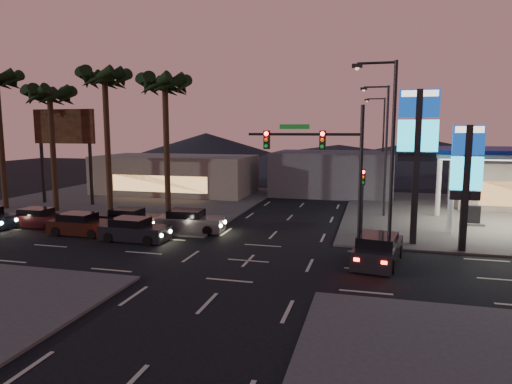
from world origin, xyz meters
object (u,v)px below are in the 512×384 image
(car_lane_b_rear, at_px, (39,218))
(pylon_sign_tall, at_px, (418,136))
(car_lane_a_front, at_px, (134,230))
(pylon_sign_short, at_px, (467,169))
(car_lane_b_mid, at_px, (130,219))
(car_lane_a_mid, at_px, (81,225))
(suv_station, at_px, (378,250))
(car_lane_b_front, at_px, (190,222))
(traffic_signal_mast, at_px, (327,159))

(car_lane_b_rear, bearing_deg, pylon_sign_tall, 2.79)
(car_lane_a_front, bearing_deg, pylon_sign_short, 6.31)
(car_lane_a_front, height_order, car_lane_b_mid, car_lane_a_front)
(car_lane_a_front, bearing_deg, pylon_sign_tall, 10.66)
(pylon_sign_tall, xyz_separation_m, car_lane_a_mid, (-20.56, -2.50, -5.74))
(suv_station, bearing_deg, car_lane_b_front, 160.19)
(car_lane_b_rear, bearing_deg, pylon_sign_short, 0.44)
(traffic_signal_mast, bearing_deg, suv_station, -16.29)
(traffic_signal_mast, relative_size, car_lane_a_front, 1.84)
(car_lane_b_front, height_order, suv_station, suv_station)
(car_lane_b_front, relative_size, car_lane_b_mid, 1.11)
(traffic_signal_mast, xyz_separation_m, suv_station, (2.73, -0.80, -4.51))
(car_lane_b_mid, relative_size, suv_station, 0.86)
(pylon_sign_short, bearing_deg, traffic_signal_mast, -160.87)
(car_lane_a_mid, xyz_separation_m, car_lane_b_mid, (2.06, 2.54, -0.02))
(car_lane_a_mid, xyz_separation_m, car_lane_b_rear, (-4.27, 1.29, -0.04))
(car_lane_b_mid, bearing_deg, suv_station, -14.80)
(pylon_sign_short, relative_size, suv_station, 1.44)
(car_lane_a_front, xyz_separation_m, car_lane_b_mid, (-2.08, 3.14, -0.02))
(pylon_sign_short, relative_size, car_lane_b_mid, 1.69)
(pylon_sign_tall, relative_size, car_lane_b_front, 1.95)
(suv_station, bearing_deg, pylon_sign_tall, 64.97)
(car_lane_b_rear, height_order, suv_station, suv_station)
(car_lane_a_front, xyz_separation_m, car_lane_b_rear, (-8.41, 1.88, -0.04))
(pylon_sign_short, height_order, car_lane_b_front, pylon_sign_short)
(pylon_sign_tall, relative_size, suv_station, 1.86)
(car_lane_a_front, distance_m, car_lane_b_mid, 3.77)
(car_lane_a_front, height_order, car_lane_a_mid, car_lane_a_mid)
(car_lane_a_front, bearing_deg, car_lane_b_front, 53.04)
(pylon_sign_tall, relative_size, car_lane_b_mid, 2.17)
(car_lane_a_front, bearing_deg, suv_station, -4.83)
(pylon_sign_tall, relative_size, car_lane_a_front, 2.08)
(car_lane_a_mid, height_order, car_lane_b_rear, car_lane_a_mid)
(pylon_sign_tall, xyz_separation_m, traffic_signal_mast, (-4.74, -3.51, -1.17))
(car_lane_b_rear, bearing_deg, car_lane_b_mid, 11.24)
(traffic_signal_mast, xyz_separation_m, car_lane_b_front, (-9.32, 3.54, -4.54))
(pylon_sign_short, xyz_separation_m, traffic_signal_mast, (-7.24, -2.51, 0.57))
(pylon_sign_short, distance_m, car_lane_b_rear, 27.62)
(car_lane_a_front, bearing_deg, car_lane_a_mid, 171.82)
(traffic_signal_mast, height_order, car_lane_b_mid, traffic_signal_mast)
(car_lane_a_front, height_order, car_lane_b_front, car_lane_b_front)
(pylon_sign_tall, height_order, car_lane_b_rear, pylon_sign_tall)
(traffic_signal_mast, relative_size, suv_station, 1.65)
(pylon_sign_tall, distance_m, car_lane_a_mid, 21.49)
(car_lane_a_front, xyz_separation_m, car_lane_a_mid, (-4.14, 0.59, 0.00))
(traffic_signal_mast, bearing_deg, car_lane_b_rear, 173.46)
(pylon_sign_tall, height_order, suv_station, pylon_sign_tall)
(car_lane_a_front, distance_m, suv_station, 14.46)
(pylon_sign_tall, xyz_separation_m, suv_station, (-2.01, -4.31, -5.68))
(traffic_signal_mast, bearing_deg, car_lane_b_front, 159.19)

